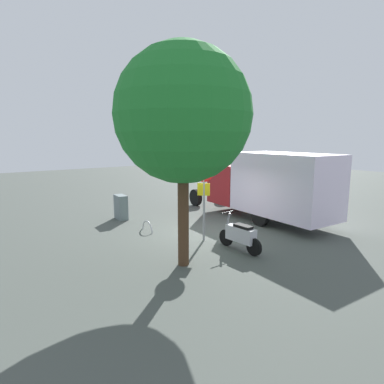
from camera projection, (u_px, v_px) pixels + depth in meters
name	position (u px, v px, depth m)	size (l,w,h in m)	color
ground_plane	(208.00, 234.00, 12.27)	(60.00, 60.00, 0.00)	#474D48
box_truck_near	(268.00, 184.00, 14.13)	(8.07, 2.70, 3.03)	black
motorcycle	(240.00, 235.00, 10.38)	(1.81, 0.55, 1.20)	black
stop_sign	(204.00, 188.00, 11.21)	(0.71, 0.33, 2.89)	#9E9EA3
street_tree	(183.00, 115.00, 8.61)	(3.75, 3.75, 6.15)	#47301E
utility_cabinet	(121.00, 207.00, 14.48)	(0.77, 0.41, 1.11)	slate
bike_rack_hoop	(147.00, 231.00, 12.69)	(0.85, 0.85, 0.05)	#B7B7BC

